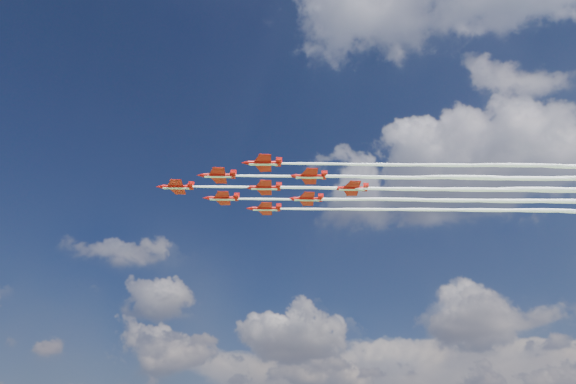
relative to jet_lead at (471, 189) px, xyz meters
name	(u,v)px	position (x,y,z in m)	size (l,w,h in m)	color
jet_lead	(471,189)	(0.00, 0.00, 0.00)	(131.44, 83.51, 2.35)	red
jet_row2_port	(524,178)	(12.58, 0.57, 0.00)	(131.44, 83.51, 2.35)	red
jet_row2_starb	(505,200)	(6.03, 11.05, 0.00)	(131.44, 83.51, 2.35)	red
jet_row3_centre	(557,190)	(18.60, 11.62, 0.00)	(131.44, 83.51, 2.35)	red
jet_row3_starb	(537,211)	(12.05, 22.11, 0.00)	(131.44, 83.51, 2.35)	red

